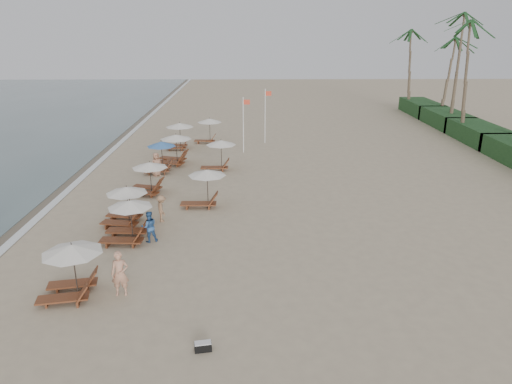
{
  "coord_description": "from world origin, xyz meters",
  "views": [
    {
      "loc": [
        0.51,
        -20.65,
        9.98
      ],
      "look_at": [
        1.0,
        4.38,
        1.3
      ],
      "focal_mm": 33.11,
      "sensor_mm": 36.0,
      "label": 1
    }
  ],
  "objects_px": {
    "inland_station_1": "(218,152)",
    "lounger_station_5": "(173,150)",
    "lounger_station_4": "(159,157)",
    "inland_station_0": "(203,186)",
    "beachgoer_mid_b": "(162,208)",
    "inland_station_2": "(208,128)",
    "beachgoer_mid_a": "(149,227)",
    "lounger_station_2": "(124,206)",
    "lounger_station_6": "(178,134)",
    "beachgoer_near": "(120,274)",
    "lounger_station_0": "(69,270)",
    "lounger_station_1": "(126,222)",
    "flag_pole_near": "(244,122)",
    "beachgoer_far_b": "(156,164)",
    "duffel_bag": "(203,346)",
    "lounger_station_3": "(147,178)"
  },
  "relations": [
    {
      "from": "beachgoer_far_b",
      "to": "duffel_bag",
      "type": "relative_size",
      "value": 2.84
    },
    {
      "from": "inland_station_1",
      "to": "beachgoer_mid_b",
      "type": "xyz_separation_m",
      "value": [
        -2.52,
        -9.87,
        -0.6
      ]
    },
    {
      "from": "lounger_station_0",
      "to": "flag_pole_near",
      "type": "height_order",
      "value": "flag_pole_near"
    },
    {
      "from": "lounger_station_4",
      "to": "inland_station_0",
      "type": "xyz_separation_m",
      "value": [
        3.8,
        -7.16,
        0.16
      ]
    },
    {
      "from": "lounger_station_6",
      "to": "beachgoer_mid_a",
      "type": "xyz_separation_m",
      "value": [
        1.14,
        -19.06,
        -0.5
      ]
    },
    {
      "from": "beachgoer_mid_b",
      "to": "beachgoer_far_b",
      "type": "distance_m",
      "value": 8.65
    },
    {
      "from": "lounger_station_5",
      "to": "lounger_station_0",
      "type": "bearing_deg",
      "value": -93.53
    },
    {
      "from": "inland_station_1",
      "to": "lounger_station_0",
      "type": "bearing_deg",
      "value": -105.24
    },
    {
      "from": "lounger_station_4",
      "to": "lounger_station_0",
      "type": "bearing_deg",
      "value": -91.75
    },
    {
      "from": "lounger_station_3",
      "to": "lounger_station_4",
      "type": "distance_m",
      "value": 4.71
    },
    {
      "from": "beachgoer_far_b",
      "to": "duffel_bag",
      "type": "distance_m",
      "value": 20.16
    },
    {
      "from": "lounger_station_1",
      "to": "lounger_station_6",
      "type": "xyz_separation_m",
      "value": [
        0.0,
        18.92,
        0.3
      ]
    },
    {
      "from": "inland_station_1",
      "to": "flag_pole_near",
      "type": "xyz_separation_m",
      "value": [
        1.88,
        5.29,
        1.23
      ]
    },
    {
      "from": "lounger_station_6",
      "to": "inland_station_0",
      "type": "xyz_separation_m",
      "value": [
        3.38,
        -14.26,
        0.01
      ]
    },
    {
      "from": "lounger_station_4",
      "to": "beachgoer_mid_b",
      "type": "xyz_separation_m",
      "value": [
        1.73,
        -9.35,
        -0.4
      ]
    },
    {
      "from": "lounger_station_4",
      "to": "beachgoer_near",
      "type": "relative_size",
      "value": 1.3
    },
    {
      "from": "lounger_station_1",
      "to": "lounger_station_6",
      "type": "distance_m",
      "value": 18.92
    },
    {
      "from": "lounger_station_5",
      "to": "duffel_bag",
      "type": "distance_m",
      "value": 23.09
    },
    {
      "from": "lounger_station_1",
      "to": "flag_pole_near",
      "type": "height_order",
      "value": "flag_pole_near"
    },
    {
      "from": "lounger_station_1",
      "to": "lounger_station_6",
      "type": "bearing_deg",
      "value": 89.99
    },
    {
      "from": "inland_station_2",
      "to": "duffel_bag",
      "type": "relative_size",
      "value": 4.36
    },
    {
      "from": "beachgoer_mid_a",
      "to": "beachgoer_mid_b",
      "type": "bearing_deg",
      "value": -114.71
    },
    {
      "from": "inland_station_0",
      "to": "beachgoer_mid_a",
      "type": "distance_m",
      "value": 5.32
    },
    {
      "from": "flag_pole_near",
      "to": "inland_station_1",
      "type": "bearing_deg",
      "value": -109.54
    },
    {
      "from": "beachgoer_near",
      "to": "beachgoer_mid_a",
      "type": "distance_m",
      "value": 4.94
    },
    {
      "from": "inland_station_0",
      "to": "inland_station_2",
      "type": "relative_size",
      "value": 1.06
    },
    {
      "from": "inland_station_1",
      "to": "beachgoer_mid_a",
      "type": "height_order",
      "value": "inland_station_1"
    },
    {
      "from": "lounger_station_2",
      "to": "beachgoer_mid_b",
      "type": "xyz_separation_m",
      "value": [
        1.97,
        0.3,
        -0.29
      ]
    },
    {
      "from": "lounger_station_6",
      "to": "beachgoer_far_b",
      "type": "bearing_deg",
      "value": -93.42
    },
    {
      "from": "beachgoer_mid_a",
      "to": "flag_pole_near",
      "type": "relative_size",
      "value": 0.34
    },
    {
      "from": "lounger_station_0",
      "to": "inland_station_2",
      "type": "xyz_separation_m",
      "value": [
        3.31,
        26.45,
        0.25
      ]
    },
    {
      "from": "lounger_station_4",
      "to": "inland_station_0",
      "type": "relative_size",
      "value": 0.87
    },
    {
      "from": "lounger_station_0",
      "to": "inland_station_2",
      "type": "height_order",
      "value": "lounger_station_0"
    },
    {
      "from": "lounger_station_6",
      "to": "beachgoer_near",
      "type": "xyz_separation_m",
      "value": [
        0.97,
        -24.0,
        -0.37
      ]
    },
    {
      "from": "lounger_station_4",
      "to": "beachgoer_mid_b",
      "type": "bearing_deg",
      "value": -79.51
    },
    {
      "from": "inland_station_1",
      "to": "flag_pole_near",
      "type": "relative_size",
      "value": 0.58
    },
    {
      "from": "inland_station_1",
      "to": "inland_station_2",
      "type": "xyz_separation_m",
      "value": [
        -1.46,
        8.93,
        0.06
      ]
    },
    {
      "from": "lounger_station_3",
      "to": "inland_station_1",
      "type": "distance_m",
      "value": 6.72
    },
    {
      "from": "lounger_station_2",
      "to": "duffel_bag",
      "type": "xyz_separation_m",
      "value": [
        5.14,
        -10.77,
        -0.88
      ]
    },
    {
      "from": "beachgoer_mid_b",
      "to": "flag_pole_near",
      "type": "relative_size",
      "value": 0.32
    },
    {
      "from": "flag_pole_near",
      "to": "lounger_station_0",
      "type": "bearing_deg",
      "value": -106.25
    },
    {
      "from": "inland_station_1",
      "to": "lounger_station_5",
      "type": "bearing_deg",
      "value": 154.08
    },
    {
      "from": "lounger_station_2",
      "to": "lounger_station_6",
      "type": "height_order",
      "value": "lounger_station_6"
    },
    {
      "from": "inland_station_0",
      "to": "beachgoer_far_b",
      "type": "xyz_separation_m",
      "value": [
        -3.86,
        6.27,
        -0.45
      ]
    },
    {
      "from": "lounger_station_1",
      "to": "lounger_station_2",
      "type": "xyz_separation_m",
      "value": [
        -0.65,
        2.17,
        0.04
      ]
    },
    {
      "from": "lounger_station_3",
      "to": "lounger_station_5",
      "type": "distance_m",
      "value": 7.0
    },
    {
      "from": "lounger_station_3",
      "to": "duffel_bag",
      "type": "relative_size",
      "value": 4.29
    },
    {
      "from": "inland_station_2",
      "to": "beachgoer_mid_a",
      "type": "distance_m",
      "value": 21.46
    },
    {
      "from": "beachgoer_far_b",
      "to": "lounger_station_1",
      "type": "bearing_deg",
      "value": -127.03
    },
    {
      "from": "lounger_station_5",
      "to": "lounger_station_6",
      "type": "height_order",
      "value": "lounger_station_5"
    }
  ]
}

